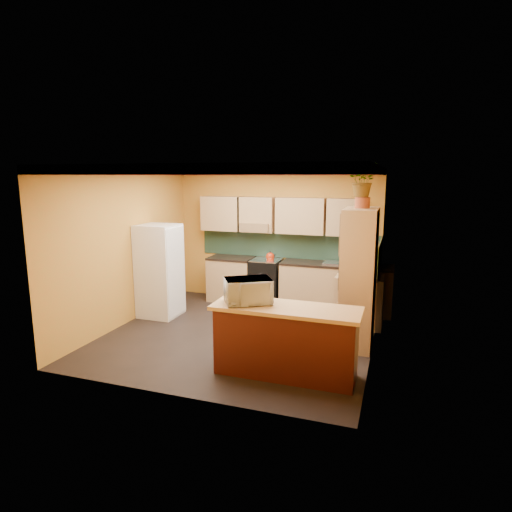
% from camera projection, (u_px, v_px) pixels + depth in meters
% --- Properties ---
extents(room_shell, '(4.24, 4.24, 2.72)m').
position_uv_depth(room_shell, '(246.00, 206.00, 6.89)').
color(room_shell, black).
rests_on(room_shell, ground).
extents(base_cabinets_back, '(3.65, 0.60, 0.88)m').
position_uv_depth(base_cabinets_back, '(296.00, 285.00, 8.46)').
color(base_cabinets_back, tan).
rests_on(base_cabinets_back, ground).
extents(countertop_back, '(3.65, 0.62, 0.04)m').
position_uv_depth(countertop_back, '(297.00, 262.00, 8.37)').
color(countertop_back, black).
rests_on(countertop_back, base_cabinets_back).
extents(stove, '(0.58, 0.58, 0.91)m').
position_uv_depth(stove, '(266.00, 282.00, 8.65)').
color(stove, black).
rests_on(stove, ground).
extents(kettle, '(0.18, 0.18, 0.18)m').
position_uv_depth(kettle, '(270.00, 256.00, 8.47)').
color(kettle, '#AD280B').
rests_on(kettle, stove).
extents(sink, '(0.48, 0.40, 0.03)m').
position_uv_depth(sink, '(336.00, 263.00, 8.12)').
color(sink, silver).
rests_on(sink, countertop_back).
extents(base_cabinets_right, '(0.60, 0.80, 0.88)m').
position_uv_depth(base_cabinets_right, '(359.00, 301.00, 7.40)').
color(base_cabinets_right, tan).
rests_on(base_cabinets_right, ground).
extents(countertop_right, '(0.62, 0.80, 0.04)m').
position_uv_depth(countertop_right, '(360.00, 275.00, 7.31)').
color(countertop_right, black).
rests_on(countertop_right, base_cabinets_right).
extents(fridge, '(0.68, 0.66, 1.70)m').
position_uv_depth(fridge, '(160.00, 271.00, 7.85)').
color(fridge, white).
rests_on(fridge, ground).
extents(pantry, '(0.48, 0.90, 2.10)m').
position_uv_depth(pantry, '(359.00, 278.00, 6.44)').
color(pantry, tan).
rests_on(pantry, ground).
extents(fern_pot, '(0.22, 0.22, 0.16)m').
position_uv_depth(fern_pot, '(362.00, 203.00, 6.27)').
color(fern_pot, '#984324').
rests_on(fern_pot, pantry).
extents(fern, '(0.46, 0.41, 0.49)m').
position_uv_depth(fern, '(363.00, 180.00, 6.21)').
color(fern, tan).
rests_on(fern, fern_pot).
extents(breakfast_bar, '(1.80, 0.55, 0.88)m').
position_uv_depth(breakfast_bar, '(286.00, 343.00, 5.52)').
color(breakfast_bar, '#471910').
rests_on(breakfast_bar, ground).
extents(bar_top, '(1.90, 0.65, 0.05)m').
position_uv_depth(bar_top, '(286.00, 309.00, 5.44)').
color(bar_top, tan).
rests_on(bar_top, breakfast_bar).
extents(microwave, '(0.71, 0.65, 0.33)m').
position_uv_depth(microwave, '(248.00, 291.00, 5.57)').
color(microwave, white).
rests_on(microwave, bar_top).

